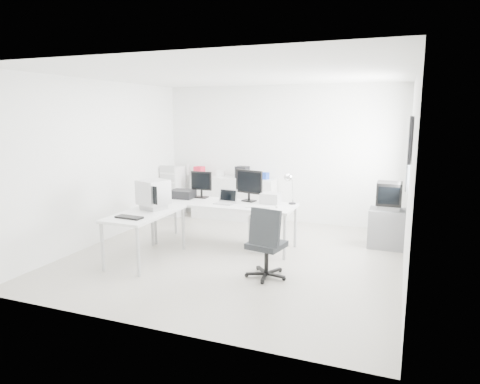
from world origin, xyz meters
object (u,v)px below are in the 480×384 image
at_px(sideboard, 233,198).
at_px(side_desk, 146,236).
at_px(inkjet_printer, 183,194).
at_px(laser_printer, 271,198).
at_px(office_chair, 267,241).
at_px(crt_tv, 389,196).
at_px(tv_cabinet, 387,228).
at_px(main_desk, 225,224).
at_px(laptop, 225,198).
at_px(lcd_monitor_large, 249,186).
at_px(drawer_pedestal, 264,232).
at_px(filing_cabinet, 173,192).
at_px(crt_monitor, 153,194).
at_px(lcd_monitor_small, 201,184).

bearing_deg(sideboard, side_desk, -95.82).
bearing_deg(inkjet_printer, laser_printer, 3.09).
height_order(office_chair, crt_tv, crt_tv).
relative_size(tv_cabinet, sideboard, 0.36).
bearing_deg(crt_tv, main_desk, -160.93).
bearing_deg(laptop, crt_tv, 27.63).
bearing_deg(side_desk, inkjet_printer, 90.00).
bearing_deg(sideboard, main_desk, -72.77).
bearing_deg(lcd_monitor_large, main_desk, -129.84).
bearing_deg(sideboard, crt_tv, -15.80).
xyz_separation_m(side_desk, drawer_pedestal, (1.55, 1.15, -0.08)).
xyz_separation_m(laptop, office_chair, (1.06, -1.02, -0.34)).
distance_m(side_desk, office_chair, 1.96).
relative_size(office_chair, filing_cabinet, 0.93).
relative_size(inkjet_printer, tv_cabinet, 0.62).
bearing_deg(office_chair, crt_monitor, -176.87).
relative_size(crt_monitor, office_chair, 0.47).
bearing_deg(sideboard, lcd_monitor_small, -89.80).
xyz_separation_m(lcd_monitor_small, lcd_monitor_large, (0.90, 0.00, 0.03)).
xyz_separation_m(main_desk, inkjet_printer, (-0.85, 0.10, 0.45)).
height_order(main_desk, laptop, laptop).
distance_m(main_desk, crt_tv, 2.80).
xyz_separation_m(lcd_monitor_large, crt_tv, (2.25, 0.65, -0.14)).
relative_size(laptop, crt_tv, 0.63).
xyz_separation_m(main_desk, laptop, (0.05, -0.10, 0.48)).
height_order(lcd_monitor_large, crt_tv, lcd_monitor_large).
relative_size(drawer_pedestal, sideboard, 0.33).
distance_m(lcd_monitor_small, laptop, 0.71).
bearing_deg(laser_printer, laptop, -154.72).
bearing_deg(crt_monitor, tv_cabinet, 45.83).
xyz_separation_m(drawer_pedestal, laser_printer, (0.05, 0.17, 0.54)).
xyz_separation_m(main_desk, sideboard, (-0.56, 1.79, 0.08)).
bearing_deg(laptop, lcd_monitor_small, 155.99).
height_order(crt_monitor, crt_tv, crt_monitor).
height_order(inkjet_printer, crt_monitor, crt_monitor).
relative_size(laser_printer, crt_tv, 0.62).
bearing_deg(tv_cabinet, sideboard, 164.20).
height_order(crt_tv, sideboard, crt_tv).
height_order(main_desk, lcd_monitor_small, lcd_monitor_small).
relative_size(main_desk, inkjet_printer, 5.89).
xyz_separation_m(crt_tv, sideboard, (-3.15, 0.89, -0.43)).
distance_m(inkjet_printer, crt_monitor, 0.96).
xyz_separation_m(lcd_monitor_large, office_chair, (0.76, -1.37, -0.51)).
height_order(side_desk, laptop, laptop).
height_order(side_desk, crt_tv, crt_tv).
height_order(side_desk, lcd_monitor_small, lcd_monitor_small).
bearing_deg(office_chair, lcd_monitor_small, 151.40).
distance_m(side_desk, tv_cabinet, 3.99).
relative_size(laptop, filing_cabinet, 0.29).
bearing_deg(laser_printer, lcd_monitor_small, 179.39).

